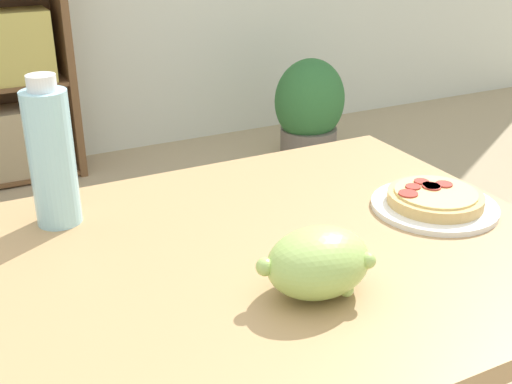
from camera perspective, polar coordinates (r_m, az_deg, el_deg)
The scene contains 5 objects.
dining_table at distance 1.05m, azimuth -2.54°, elevation -11.73°, with size 1.08×0.74×0.77m.
pizza_on_plate at distance 1.17m, azimuth 15.62°, elevation -0.78°, with size 0.22×0.22×0.04m.
grape_bunch at distance 0.88m, azimuth 5.58°, elevation -6.22°, with size 0.16×0.12×0.09m.
drink_bottle at distance 1.10m, azimuth -17.72°, elevation 3.06°, with size 0.07×0.07×0.25m.
potted_plant_floor at distance 3.44m, azimuth 4.77°, elevation 7.31°, with size 0.39×0.33×0.54m.
Camera 1 is at (-0.32, -0.77, 1.26)m, focal length 45.00 mm.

